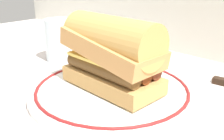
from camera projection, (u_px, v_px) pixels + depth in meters
The scene contains 5 objects.
ground_plane at pixel (103, 94), 0.47m from camera, with size 1.50×1.50×0.00m, color silver.
plate at pixel (112, 90), 0.47m from camera, with size 0.29×0.29×0.01m.
sausage_sandwich at pixel (112, 52), 0.44m from camera, with size 0.18×0.09×0.12m.
drinking_glass at pixel (61, 43), 0.64m from camera, with size 0.07×0.07×0.10m.
butter_knife at pixel (209, 79), 0.52m from camera, with size 0.15×0.04×0.01m.
Camera 1 is at (0.31, -0.29, 0.21)m, focal length 43.18 mm.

